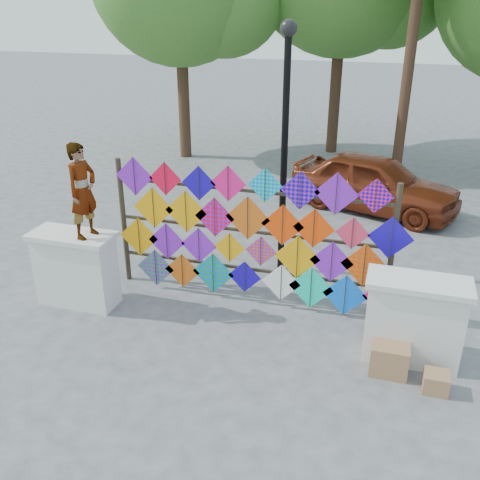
{
  "coord_description": "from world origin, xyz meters",
  "views": [
    {
      "loc": [
        2.21,
        -6.98,
        4.75
      ],
      "look_at": [
        -0.09,
        0.6,
        1.16
      ],
      "focal_mm": 40.0,
      "sensor_mm": 36.0,
      "label": 1
    }
  ],
  "objects_px": {
    "vendor_woman": "(83,191)",
    "lamppost": "(285,130)",
    "kite_rack": "(251,236)",
    "sedan": "(374,183)"
  },
  "relations": [
    {
      "from": "kite_rack",
      "to": "vendor_woman",
      "type": "distance_m",
      "value": 2.76
    },
    {
      "from": "vendor_woman",
      "to": "kite_rack",
      "type": "bearing_deg",
      "value": -58.68
    },
    {
      "from": "sedan",
      "to": "lamppost",
      "type": "bearing_deg",
      "value": 177.62
    },
    {
      "from": "kite_rack",
      "to": "lamppost",
      "type": "xyz_separation_m",
      "value": [
        0.23,
        1.28,
        1.49
      ]
    },
    {
      "from": "kite_rack",
      "to": "lamppost",
      "type": "distance_m",
      "value": 1.98
    },
    {
      "from": "kite_rack",
      "to": "vendor_woman",
      "type": "height_order",
      "value": "vendor_woman"
    },
    {
      "from": "sedan",
      "to": "lamppost",
      "type": "xyz_separation_m",
      "value": [
        -1.45,
        -3.76,
        2.0
      ]
    },
    {
      "from": "vendor_woman",
      "to": "lamppost",
      "type": "height_order",
      "value": "lamppost"
    },
    {
      "from": "lamppost",
      "to": "sedan",
      "type": "bearing_deg",
      "value": 68.95
    },
    {
      "from": "kite_rack",
      "to": "vendor_woman",
      "type": "relative_size",
      "value": 3.25
    }
  ]
}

